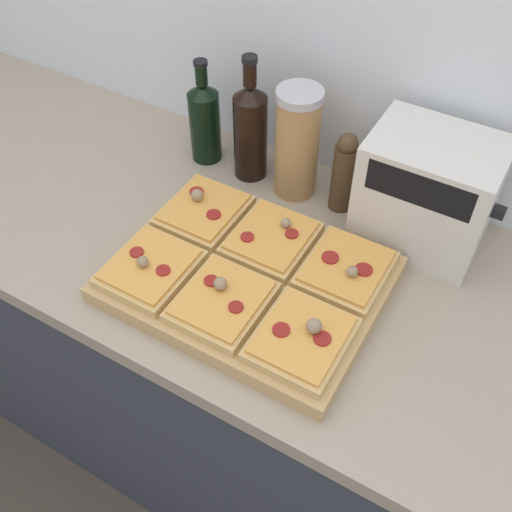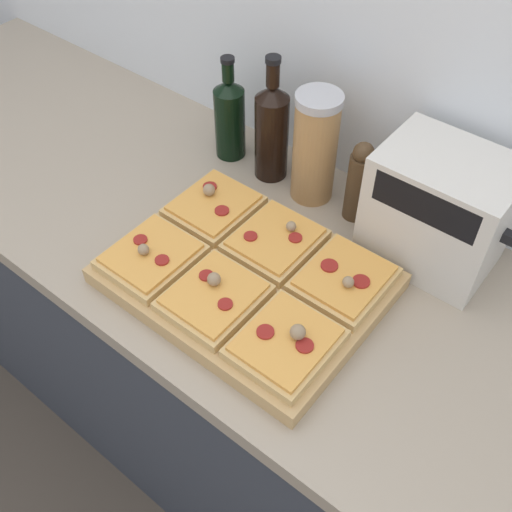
{
  "view_description": "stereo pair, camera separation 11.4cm",
  "coord_description": "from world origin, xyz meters",
  "px_view_note": "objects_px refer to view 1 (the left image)",
  "views": [
    {
      "loc": [
        0.36,
        -0.41,
        1.83
      ],
      "look_at": [
        -0.03,
        0.26,
        0.99
      ],
      "focal_mm": 42.0,
      "sensor_mm": 36.0,
      "label": 1
    },
    {
      "loc": [
        0.46,
        -0.34,
        1.83
      ],
      "look_at": [
        -0.03,
        0.26,
        0.99
      ],
      "focal_mm": 42.0,
      "sensor_mm": 36.0,
      "label": 2
    }
  ],
  "objects_px": {
    "olive_oil_bottle": "(205,120)",
    "pepper_mill": "(344,173)",
    "cutting_board": "(248,279)",
    "grain_jar_tall": "(297,143)",
    "wine_bottle": "(250,129)",
    "toaster_oven": "(427,193)"
  },
  "relations": [
    {
      "from": "olive_oil_bottle",
      "to": "pepper_mill",
      "type": "xyz_separation_m",
      "value": [
        0.35,
        -0.0,
        -0.01
      ]
    },
    {
      "from": "cutting_board",
      "to": "grain_jar_tall",
      "type": "bearing_deg",
      "value": 100.54
    },
    {
      "from": "cutting_board",
      "to": "wine_bottle",
      "type": "xyz_separation_m",
      "value": [
        -0.17,
        0.3,
        0.1
      ]
    },
    {
      "from": "toaster_oven",
      "to": "grain_jar_tall",
      "type": "bearing_deg",
      "value": 178.73
    },
    {
      "from": "pepper_mill",
      "to": "grain_jar_tall",
      "type": "bearing_deg",
      "value": 180.0
    },
    {
      "from": "cutting_board",
      "to": "grain_jar_tall",
      "type": "distance_m",
      "value": 0.32
    },
    {
      "from": "cutting_board",
      "to": "pepper_mill",
      "type": "bearing_deg",
      "value": 79.17
    },
    {
      "from": "wine_bottle",
      "to": "pepper_mill",
      "type": "xyz_separation_m",
      "value": [
        0.23,
        -0.0,
        -0.03
      ]
    },
    {
      "from": "pepper_mill",
      "to": "toaster_oven",
      "type": "relative_size",
      "value": 0.7
    },
    {
      "from": "olive_oil_bottle",
      "to": "grain_jar_tall",
      "type": "xyz_separation_m",
      "value": [
        0.24,
        0.0,
        0.02
      ]
    },
    {
      "from": "grain_jar_tall",
      "to": "pepper_mill",
      "type": "distance_m",
      "value": 0.12
    },
    {
      "from": "olive_oil_bottle",
      "to": "wine_bottle",
      "type": "xyz_separation_m",
      "value": [
        0.12,
        0.0,
        0.02
      ]
    },
    {
      "from": "grain_jar_tall",
      "to": "toaster_oven",
      "type": "height_order",
      "value": "grain_jar_tall"
    },
    {
      "from": "wine_bottle",
      "to": "pepper_mill",
      "type": "bearing_deg",
      "value": -0.0
    },
    {
      "from": "grain_jar_tall",
      "to": "pepper_mill",
      "type": "height_order",
      "value": "grain_jar_tall"
    },
    {
      "from": "toaster_oven",
      "to": "cutting_board",
      "type": "bearing_deg",
      "value": -128.74
    },
    {
      "from": "pepper_mill",
      "to": "cutting_board",
      "type": "bearing_deg",
      "value": -100.83
    },
    {
      "from": "pepper_mill",
      "to": "toaster_oven",
      "type": "xyz_separation_m",
      "value": [
        0.18,
        -0.01,
        0.03
      ]
    },
    {
      "from": "grain_jar_tall",
      "to": "wine_bottle",
      "type": "bearing_deg",
      "value": 180.0
    },
    {
      "from": "cutting_board",
      "to": "toaster_oven",
      "type": "xyz_separation_m",
      "value": [
        0.23,
        0.29,
        0.1
      ]
    },
    {
      "from": "cutting_board",
      "to": "grain_jar_tall",
      "type": "height_order",
      "value": "grain_jar_tall"
    },
    {
      "from": "cutting_board",
      "to": "olive_oil_bottle",
      "type": "distance_m",
      "value": 0.43
    }
  ]
}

